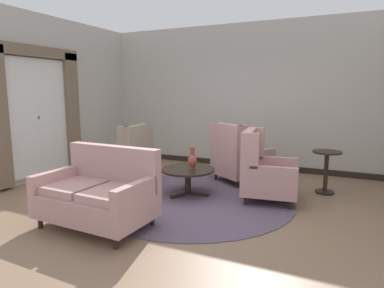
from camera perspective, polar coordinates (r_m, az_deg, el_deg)
The scene contains 13 objects.
ground at distance 5.13m, azimuth -1.39°, elevation -10.31°, with size 9.03×9.03×0.00m, color #896B51.
wall_back at distance 7.53m, azimuth 8.59°, elevation 7.92°, with size 6.61×0.08×3.13m, color #BCB7AD.
wall_left at distance 7.49m, azimuth -21.04°, elevation 7.42°, with size 0.08×4.04×3.13m, color #BCB7AD.
baseboard_back at distance 7.65m, azimuth 8.20°, elevation -3.41°, with size 6.45×0.03×0.12m, color black.
area_rug at distance 5.38m, azimuth 0.07°, elevation -9.29°, with size 3.15×3.15×0.01m, color #5B4C60.
window_with_curtains at distance 6.95m, azimuth -24.59°, elevation 5.42°, with size 0.12×1.96×2.46m.
coffee_table at distance 5.50m, azimuth -0.69°, elevation -5.01°, with size 0.87×0.87×0.44m.
porcelain_vase at distance 5.48m, azimuth 0.07°, elevation -2.65°, with size 0.15×0.15×0.35m.
settee at distance 4.43m, azimuth -15.53°, elevation -8.23°, with size 1.43×0.90×0.99m.
armchair_far_left at distance 5.35m, azimuth 12.14°, elevation -4.59°, with size 0.92×0.94×1.10m.
armchair_near_window at distance 6.34m, azimuth 7.86°, elevation -2.41°, with size 1.18×1.21×1.11m.
armchair_beside_settee at distance 6.36m, azimuth -10.96°, elevation -2.44°, with size 0.88×0.79×1.09m.
side_table at distance 6.01m, azimuth 21.79°, elevation -3.84°, with size 0.46×0.46×0.72m.
Camera 1 is at (2.18, -4.32, 1.70)m, focal length 31.47 mm.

